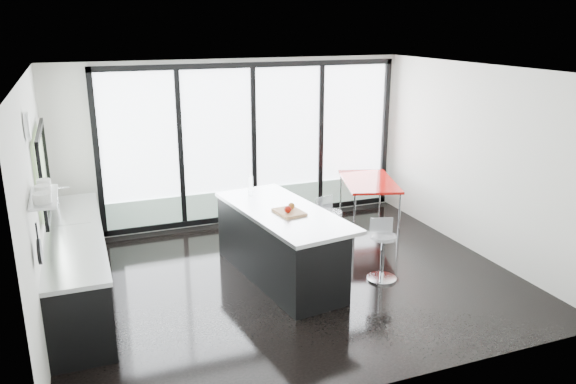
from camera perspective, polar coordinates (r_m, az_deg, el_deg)
name	(u,v)px	position (r m, az deg, el deg)	size (l,w,h in m)	color
floor	(289,279)	(7.75, 0.11, -8.85)	(6.00, 5.00, 0.00)	black
ceiling	(289,70)	(7.01, 0.12, 12.25)	(6.00, 5.00, 0.00)	white
wall_back	(252,150)	(9.63, -3.69, 4.30)	(6.00, 0.09, 2.80)	silver
wall_front	(390,251)	(5.13, 10.30, -5.95)	(6.00, 0.00, 2.80)	silver
wall_left	(39,186)	(7.03, -23.98, 0.53)	(0.26, 5.00, 2.80)	silver
wall_right	(478,161)	(8.76, 18.76, 3.02)	(0.00, 5.00, 2.80)	silver
counter_cabinets	(77,266)	(7.50, -20.64, -7.04)	(0.69, 3.24, 1.36)	black
island	(279,244)	(7.62, -0.97, -5.28)	(1.33, 2.48, 1.26)	black
bar_stool_near	(383,257)	(7.72, 9.58, -6.57)	(0.41, 0.41, 0.65)	silver
bar_stool_far	(330,232)	(8.50, 4.25, -4.08)	(0.42, 0.42, 0.66)	silver
red_table	(368,202)	(9.76, 8.14, -1.03)	(0.83, 1.46, 0.78)	#A2110D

